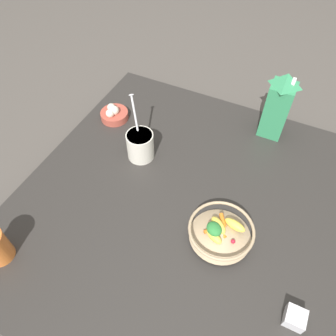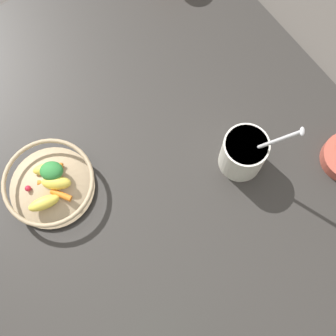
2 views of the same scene
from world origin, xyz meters
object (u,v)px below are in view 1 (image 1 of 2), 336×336
Objects in this scene: milk_carton at (278,105)px; garlic_bowl at (114,114)px; yogurt_tub at (140,144)px; fruit_bowl at (221,232)px; spice_jar at (295,318)px.

milk_carton reaches higher than garlic_bowl.
yogurt_tub reaches higher than garlic_bowl.
fruit_bowl is 0.55m from milk_carton.
milk_carton reaches higher than yogurt_tub.
spice_jar is (-0.15, -0.26, -0.02)m from fruit_bowl.
spice_jar is (-0.35, -0.66, -0.04)m from yogurt_tub.
garlic_bowl reaches higher than spice_jar.
fruit_bowl reaches higher than garlic_bowl.
fruit_bowl is 0.30m from spice_jar.
yogurt_tub is 0.74m from spice_jar.
milk_carton is 0.74m from spice_jar.
milk_carton reaches higher than spice_jar.
milk_carton is (0.54, -0.02, 0.11)m from fruit_bowl.
yogurt_tub reaches higher than spice_jar.
milk_carton is 0.54m from yogurt_tub.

